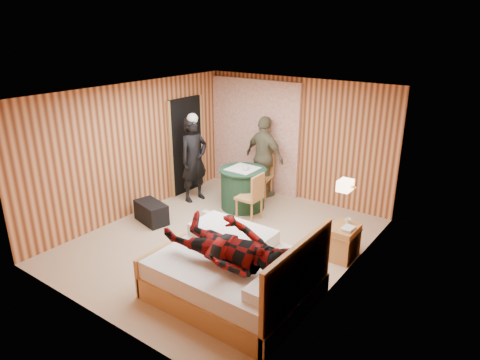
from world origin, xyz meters
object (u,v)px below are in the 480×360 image
Objects in this scene: chair_near at (253,194)px; duffel_bag at (151,212)px; nightstand at (343,242)px; woman_standing at (194,160)px; man_at_table at (264,157)px; bed at (236,274)px; chair_far at (262,172)px; man_on_bed at (227,237)px; wall_lamp at (345,185)px; round_table at (243,188)px.

duffel_bag is (-1.48, -1.17, -0.34)m from chair_near.
nightstand is 0.81× the size of duffel_bag.
nightstand is at bearing -86.03° from woman_standing.
man_at_table is (-2.41, 1.45, 0.59)m from nightstand.
bed is 3.02× the size of duffel_bag.
chair_far is 3.85m from man_on_bed.
round_table is at bearing 159.88° from wall_lamp.
nightstand reaches higher than duffel_bag.
round_table is at bearing 101.41° from man_at_table.
bed is 2.79m from duffel_bag.
woman_standing is (-3.46, 0.42, 0.60)m from nightstand.
man_at_table is (-0.50, 1.16, 0.33)m from chair_near.
man_on_bed reaches higher than man_at_table.
nightstand is 0.59× the size of round_table.
man_on_bed is at bearing -83.07° from bed.
wall_lamp reaches higher than bed.
bed is 1.95m from nightstand.
nightstand is (0.76, 1.79, -0.05)m from bed.
chair_far is 1.23m from chair_near.
man_at_table is at bearing 80.83° from duffel_bag.
round_table is at bearing 122.02° from man_on_bed.
duffel_bag is at bearing -166.00° from woman_standing.
woman_standing is 3.67m from man_on_bed.
chair_far reaches higher than round_table.
chair_near is at bearing 165.18° from wall_lamp.
wall_lamp is 3.67m from duffel_bag.
chair_far is at bearing 149.99° from nightstand.
bed is 2.39m from chair_near.
woman_standing reaches higher than chair_far.
man_at_table is (0.01, 0.05, 0.32)m from chair_far.
man_on_bed is at bearing 25.66° from chair_near.
bed is at bearing -56.10° from round_table.
man_at_table is (-2.46, 1.68, -0.44)m from wall_lamp.
woman_standing is (-1.03, -0.98, 0.34)m from chair_far.
woman_standing is 0.99× the size of man_on_bed.
chair_far is 2.50m from duffel_bag.
woman_standing reaches higher than wall_lamp.
bed reaches higher than chair_near.
nightstand is 2.51m from round_table.
man_at_table is at bearing 117.05° from bed.
duffel_bag is at bearing -169.29° from wall_lamp.
chair_near is (-1.16, 2.08, 0.21)m from bed.
man_on_bed is (1.68, -2.69, 0.57)m from round_table.
duffel_bag is 0.40× the size of man_at_table.
bed is 0.70m from man_on_bed.
woman_standing reaches higher than duffel_bag.
chair_far is at bearing 80.70° from duffel_bag.
man_on_bed reaches higher than duffel_bag.
chair_far is at bearing -156.64° from chair_near.
wall_lamp is 0.15× the size of woman_standing.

